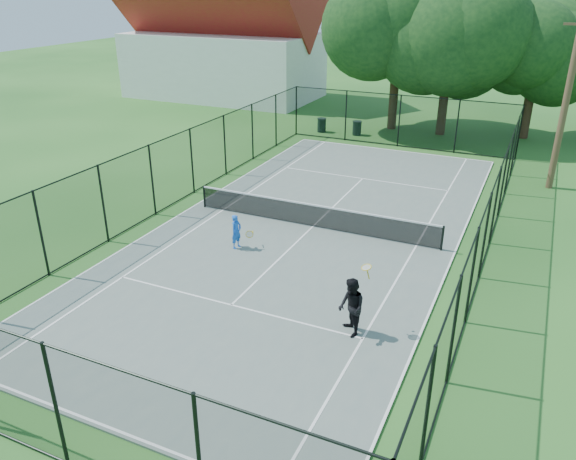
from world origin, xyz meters
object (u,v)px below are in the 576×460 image
at_px(trash_bin_left, 322,125).
at_px(player_black, 351,307).
at_px(player_blue, 237,232).
at_px(trash_bin_right, 357,128).
at_px(utility_pole, 566,101).
at_px(tennis_net, 313,215).

distance_m(trash_bin_left, player_black, 22.46).
relative_size(trash_bin_left, player_blue, 0.70).
bearing_deg(trash_bin_right, player_blue, -86.05).
distance_m(utility_pole, player_black, 16.29).
bearing_deg(player_black, utility_pole, 73.24).
height_order(trash_bin_left, utility_pole, utility_pole).
relative_size(tennis_net, player_blue, 7.94).
bearing_deg(player_blue, trash_bin_left, 101.50).
xyz_separation_m(tennis_net, trash_bin_right, (-2.99, 14.49, -0.13)).
xyz_separation_m(trash_bin_right, player_blue, (1.20, -17.36, 0.25)).
bearing_deg(player_black, trash_bin_right, 107.86).
distance_m(tennis_net, utility_pole, 12.74).
distance_m(tennis_net, trash_bin_left, 15.22).
bearing_deg(tennis_net, trash_bin_left, 110.30).
relative_size(tennis_net, trash_bin_right, 11.50).
xyz_separation_m(trash_bin_left, utility_pole, (13.60, -5.28, 3.60)).
bearing_deg(tennis_net, trash_bin_right, 101.66).
bearing_deg(trash_bin_left, player_blue, -78.50).
bearing_deg(player_blue, tennis_net, 58.09).
bearing_deg(player_blue, utility_pole, 49.60).
relative_size(trash_bin_left, player_black, 0.44).
bearing_deg(player_blue, trash_bin_right, 93.95).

